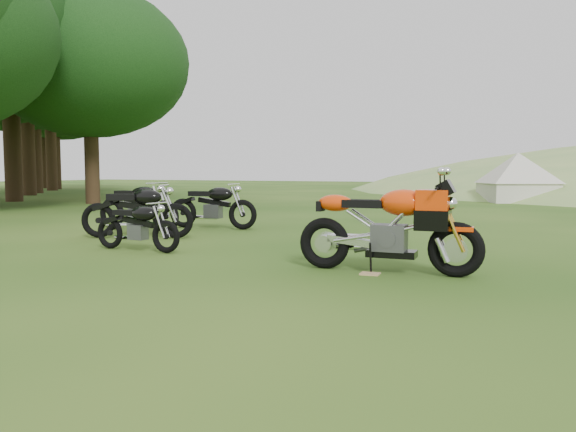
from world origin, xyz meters
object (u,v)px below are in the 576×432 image
at_px(vintage_moto_c, 212,205).
at_px(tent_left, 518,175).
at_px(vintage_moto_a, 137,225).
at_px(vintage_moto_d, 137,210).
at_px(plywood_board, 370,274).
at_px(vintage_moto_b, 138,205).
at_px(sport_motorcycle, 388,220).

height_order(vintage_moto_c, tent_left, tent_left).
xyz_separation_m(vintage_moto_a, vintage_moto_d, (-1.16, 1.34, 0.13)).
bearing_deg(plywood_board, vintage_moto_b, 156.03).
distance_m(vintage_moto_b, vintage_moto_c, 1.63).
bearing_deg(vintage_moto_c, vintage_moto_d, -104.60).
relative_size(plywood_board, vintage_moto_b, 0.11).
distance_m(plywood_board, vintage_moto_b, 6.60).
bearing_deg(vintage_moto_d, vintage_moto_a, -71.62).
relative_size(plywood_board, vintage_moto_a, 0.15).
relative_size(sport_motorcycle, tent_left, 0.86).
relative_size(vintage_moto_c, vintage_moto_d, 0.98).
relative_size(sport_motorcycle, vintage_moto_a, 1.38).
height_order(vintage_moto_b, vintage_moto_c, vintage_moto_b).
height_order(vintage_moto_c, vintage_moto_d, vintage_moto_d).
height_order(sport_motorcycle, vintage_moto_c, sport_motorcycle).
xyz_separation_m(sport_motorcycle, plywood_board, (-0.15, -0.24, -0.67)).
xyz_separation_m(sport_motorcycle, vintage_moto_d, (-5.35, 1.47, -0.12)).
xyz_separation_m(plywood_board, tent_left, (0.54, 18.66, 1.12)).
xyz_separation_m(vintage_moto_a, tent_left, (4.58, 18.30, 0.70)).
distance_m(sport_motorcycle, vintage_moto_b, 6.63).
distance_m(sport_motorcycle, vintage_moto_a, 4.20).
height_order(vintage_moto_a, tent_left, tent_left).
relative_size(vintage_moto_a, vintage_moto_c, 0.79).
distance_m(sport_motorcycle, vintage_moto_d, 5.55).
height_order(sport_motorcycle, vintage_moto_d, sport_motorcycle).
distance_m(sport_motorcycle, vintage_moto_c, 6.22).
bearing_deg(tent_left, vintage_moto_b, -136.66).
height_order(sport_motorcycle, tent_left, tent_left).
distance_m(plywood_board, vintage_moto_a, 4.08).
bearing_deg(sport_motorcycle, vintage_moto_c, 140.33).
bearing_deg(vintage_moto_d, sport_motorcycle, -37.74).
xyz_separation_m(sport_motorcycle, vintage_moto_c, (-5.05, 3.62, -0.13)).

